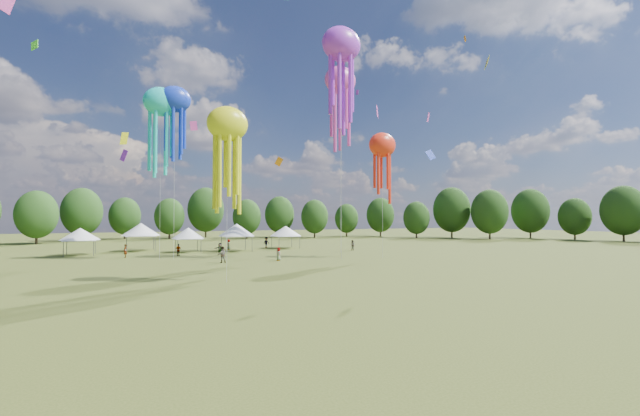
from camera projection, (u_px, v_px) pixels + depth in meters
name	position (u px, v px, depth m)	size (l,w,h in m)	color
ground	(501.00, 340.00, 17.41)	(300.00, 300.00, 0.00)	#384416
spectator_near	(222.00, 255.00, 47.43)	(0.92, 0.72, 1.90)	gray
spectators_far	(247.00, 247.00, 61.84)	(33.63, 22.20, 1.87)	gray
festival_tents	(191.00, 231.00, 63.95)	(36.11, 12.49, 4.43)	#47474C
show_kites	(293.00, 103.00, 52.96)	(30.53, 24.07, 29.86)	#1635CC
small_kites	(244.00, 42.00, 56.63)	(69.63, 63.01, 44.67)	#1635CC
treeline	(192.00, 211.00, 72.25)	(201.57, 95.24, 13.43)	#38281C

